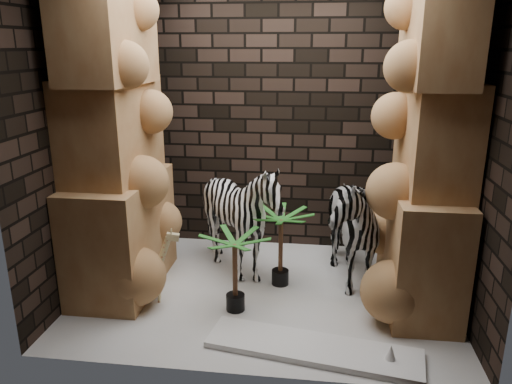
# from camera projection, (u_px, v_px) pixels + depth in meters

# --- Properties ---
(floor) EXTENTS (3.50, 3.50, 0.00)m
(floor) POSITION_uv_depth(u_px,v_px,m) (264.00, 292.00, 4.75)
(floor) COLOR silver
(floor) RESTS_ON ground
(wall_back) EXTENTS (3.50, 0.00, 3.50)m
(wall_back) POSITION_uv_depth(u_px,v_px,m) (277.00, 120.00, 5.50)
(wall_back) COLOR black
(wall_back) RESTS_ON ground
(wall_front) EXTENTS (3.50, 0.00, 3.50)m
(wall_front) POSITION_uv_depth(u_px,v_px,m) (243.00, 176.00, 3.13)
(wall_front) COLOR black
(wall_front) RESTS_ON ground
(wall_left) EXTENTS (0.00, 3.00, 3.00)m
(wall_left) POSITION_uv_depth(u_px,v_px,m) (78.00, 136.00, 4.53)
(wall_left) COLOR black
(wall_left) RESTS_ON ground
(wall_right) EXTENTS (0.00, 3.00, 3.00)m
(wall_right) POSITION_uv_depth(u_px,v_px,m) (471.00, 145.00, 4.10)
(wall_right) COLOR black
(wall_right) RESTS_ON ground
(rock_pillar_left) EXTENTS (0.68, 1.30, 3.00)m
(rock_pillar_left) POSITION_uv_depth(u_px,v_px,m) (114.00, 137.00, 4.49)
(rock_pillar_left) COLOR tan
(rock_pillar_left) RESTS_ON floor
(rock_pillar_right) EXTENTS (0.58, 1.25, 3.00)m
(rock_pillar_right) POSITION_uv_depth(u_px,v_px,m) (431.00, 144.00, 4.14)
(rock_pillar_right) COLOR tan
(rock_pillar_right) RESTS_ON floor
(zebra_right) EXTENTS (0.92, 1.32, 1.41)m
(zebra_right) POSITION_uv_depth(u_px,v_px,m) (342.00, 215.00, 4.80)
(zebra_right) COLOR white
(zebra_right) RESTS_ON floor
(zebra_left) EXTENTS (1.09, 1.32, 1.15)m
(zebra_left) POSITION_uv_depth(u_px,v_px,m) (241.00, 224.00, 4.94)
(zebra_left) COLOR white
(zebra_left) RESTS_ON floor
(giraffe_toy) EXTENTS (0.39, 0.21, 0.73)m
(giraffe_toy) POSITION_uv_depth(u_px,v_px,m) (147.00, 265.00, 4.49)
(giraffe_toy) COLOR beige
(giraffe_toy) RESTS_ON floor
(palm_front) EXTENTS (0.36, 0.36, 0.78)m
(palm_front) POSITION_uv_depth(u_px,v_px,m) (281.00, 248.00, 4.81)
(palm_front) COLOR #1A5618
(palm_front) RESTS_ON floor
(palm_back) EXTENTS (0.36, 0.36, 0.74)m
(palm_back) POSITION_uv_depth(u_px,v_px,m) (235.00, 273.00, 4.34)
(palm_back) COLOR #1A5618
(palm_back) RESTS_ON floor
(surfboard) EXTENTS (1.72, 0.68, 0.05)m
(surfboard) POSITION_uv_depth(u_px,v_px,m) (313.00, 348.00, 3.83)
(surfboard) COLOR white
(surfboard) RESTS_ON floor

